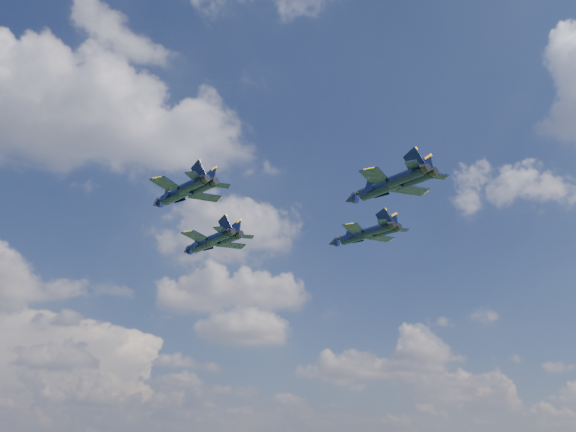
# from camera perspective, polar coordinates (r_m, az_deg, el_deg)

# --- Properties ---
(jet_lead) EXTENTS (12.60, 16.94, 4.11)m
(jet_lead) POSITION_cam_1_polar(r_m,az_deg,el_deg) (117.47, -7.44, -2.46)
(jet_lead) COLOR black
(jet_left) EXTENTS (11.17, 14.80, 3.63)m
(jet_left) POSITION_cam_1_polar(r_m,az_deg,el_deg) (95.14, -9.95, 1.89)
(jet_left) COLOR black
(jet_right) EXTENTS (12.33, 16.27, 4.00)m
(jet_right) POSITION_cam_1_polar(r_m,az_deg,el_deg) (118.38, 6.01, -1.80)
(jet_right) COLOR black
(jet_slot) EXTENTS (12.51, 16.96, 4.09)m
(jet_slot) POSITION_cam_1_polar(r_m,az_deg,el_deg) (93.91, 8.04, 2.46)
(jet_slot) COLOR black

